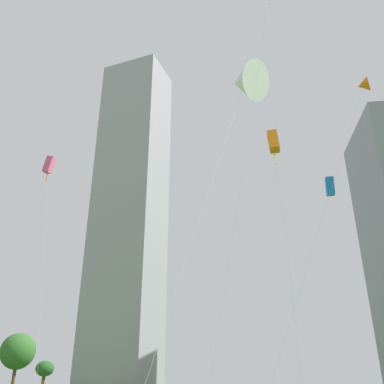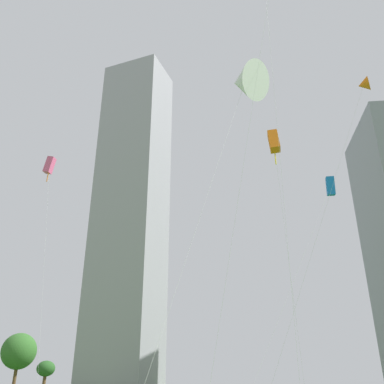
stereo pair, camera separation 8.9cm
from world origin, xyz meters
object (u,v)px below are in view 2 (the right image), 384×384
(kite_flying_2, at_px, (245,82))
(park_tree_1, at_px, (46,370))
(kite_flying_4, at_px, (363,85))
(kite_flying_8, at_px, (50,166))
(park_tree_0, at_px, (19,351))
(kite_flying_1, at_px, (330,186))
(distant_highrise_1, at_px, (131,208))
(kite_flying_3, at_px, (274,142))

(kite_flying_2, relative_size, park_tree_1, 5.21)
(kite_flying_4, xyz_separation_m, park_tree_1, (-36.07, 20.84, -21.44))
(kite_flying_8, bearing_deg, park_tree_0, 120.74)
(kite_flying_1, relative_size, park_tree_1, 4.11)
(kite_flying_1, height_order, kite_flying_2, kite_flying_2)
(park_tree_1, relative_size, distant_highrise_1, 0.05)
(park_tree_0, height_order, park_tree_1, park_tree_0)
(kite_flying_4, bearing_deg, kite_flying_8, 164.56)
(park_tree_0, xyz_separation_m, distant_highrise_1, (-5.51, 58.25, 43.81))
(kite_flying_1, height_order, kite_flying_4, kite_flying_4)
(kite_flying_1, bearing_deg, park_tree_0, 154.35)
(kite_flying_4, bearing_deg, park_tree_0, 151.38)
(kite_flying_2, height_order, kite_flying_8, kite_flying_8)
(kite_flying_3, bearing_deg, park_tree_1, 152.43)
(kite_flying_1, height_order, kite_flying_3, kite_flying_3)
(kite_flying_1, xyz_separation_m, park_tree_1, (-32.92, 16.65, -14.11))
(kite_flying_1, relative_size, kite_flying_8, 0.71)
(park_tree_0, bearing_deg, kite_flying_2, -42.55)
(kite_flying_2, distance_m, kite_flying_8, 27.84)
(kite_flying_2, relative_size, park_tree_0, 2.96)
(kite_flying_2, bearing_deg, kite_flying_3, 79.07)
(kite_flying_1, bearing_deg, distant_highrise_1, 119.48)
(park_tree_1, distance_m, distant_highrise_1, 76.03)
(kite_flying_1, height_order, kite_flying_8, kite_flying_8)
(kite_flying_8, distance_m, park_tree_1, 24.58)
(park_tree_1, bearing_deg, distant_highrise_1, 99.72)
(kite_flying_3, distance_m, distant_highrise_1, 87.91)
(kite_flying_3, xyz_separation_m, park_tree_0, (-33.24, 16.31, -17.97))
(park_tree_0, xyz_separation_m, park_tree_1, (4.71, -1.41, -2.20))
(park_tree_0, bearing_deg, kite_flying_1, -25.65)
(kite_flying_3, relative_size, distant_highrise_1, 0.25)
(kite_flying_2, distance_m, distant_highrise_1, 98.01)
(kite_flying_2, bearing_deg, kite_flying_1, 56.93)
(kite_flying_8, xyz_separation_m, park_tree_0, (-7.82, 13.15, -19.17))
(kite_flying_4, xyz_separation_m, distant_highrise_1, (-46.29, 80.50, 24.57))
(kite_flying_2, height_order, distant_highrise_1, distant_highrise_1)
(kite_flying_2, xyz_separation_m, kite_flying_4, (9.87, 6.12, 3.27))
(park_tree_0, bearing_deg, park_tree_1, -16.71)
(kite_flying_4, height_order, park_tree_0, kite_flying_4)
(kite_flying_4, height_order, park_tree_1, kite_flying_4)
(kite_flying_3, height_order, park_tree_0, kite_flying_3)
(kite_flying_2, bearing_deg, distant_highrise_1, 112.80)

